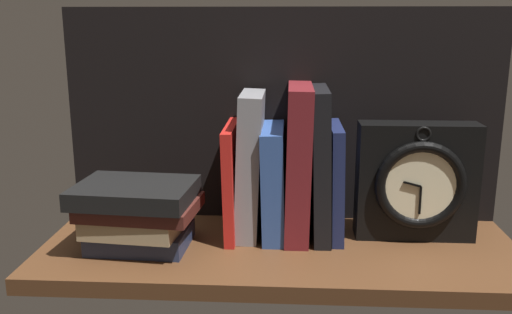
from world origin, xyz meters
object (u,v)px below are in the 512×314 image
at_px(book_red_requiem, 232,180).
at_px(framed_clock, 417,182).
at_px(book_navy_bierce, 335,181).
at_px(book_stack_side, 138,213).
at_px(book_gray_chess, 250,165).
at_px(book_maroon_dawkins, 298,162).
at_px(book_black_skeptic, 320,163).
at_px(book_blue_modern, 274,181).

distance_m(book_red_requiem, framed_clock, 0.30).
height_order(book_navy_bierce, book_stack_side, book_navy_bierce).
distance_m(book_red_requiem, book_gray_chess, 0.04).
distance_m(book_gray_chess, book_maroon_dawkins, 0.08).
relative_size(book_black_skeptic, book_stack_side, 1.27).
height_order(book_gray_chess, book_maroon_dawkins, book_maroon_dawkins).
height_order(book_maroon_dawkins, book_navy_bierce, book_maroon_dawkins).
distance_m(book_maroon_dawkins, book_navy_bierce, 0.07).
xyz_separation_m(book_black_skeptic, framed_clock, (0.16, -0.01, -0.03)).
distance_m(book_blue_modern, book_black_skeptic, 0.08).
relative_size(book_red_requiem, book_gray_chess, 0.78).
height_order(book_blue_modern, framed_clock, framed_clock).
distance_m(book_black_skeptic, book_navy_bierce, 0.04).
height_order(book_blue_modern, book_stack_side, book_blue_modern).
bearing_deg(book_gray_chess, book_blue_modern, 0.00).
distance_m(book_maroon_dawkins, framed_clock, 0.19).
xyz_separation_m(book_red_requiem, framed_clock, (0.30, -0.01, 0.00)).
height_order(book_maroon_dawkins, book_stack_side, book_maroon_dawkins).
height_order(book_blue_modern, book_black_skeptic, book_black_skeptic).
bearing_deg(book_gray_chess, book_stack_side, -156.17).
bearing_deg(framed_clock, book_gray_chess, 178.31).
height_order(book_red_requiem, book_gray_chess, book_gray_chess).
height_order(book_red_requiem, book_navy_bierce, book_navy_bierce).
bearing_deg(book_stack_side, book_blue_modern, 19.74).
bearing_deg(framed_clock, book_stack_side, -171.36).
bearing_deg(book_navy_bierce, book_black_skeptic, -180.00).
relative_size(book_gray_chess, book_stack_side, 1.22).
bearing_deg(book_black_skeptic, book_gray_chess, 180.00).
distance_m(book_black_skeptic, book_stack_side, 0.30).
bearing_deg(book_stack_side, book_red_requiem, 28.15).
relative_size(book_gray_chess, book_black_skeptic, 0.96).
distance_m(book_gray_chess, book_navy_bierce, 0.14).
relative_size(book_navy_bierce, framed_clock, 0.97).
bearing_deg(book_maroon_dawkins, book_black_skeptic, -0.00).
distance_m(book_red_requiem, book_black_skeptic, 0.15).
bearing_deg(book_blue_modern, book_red_requiem, -180.00).
relative_size(book_blue_modern, book_stack_side, 0.94).
xyz_separation_m(book_red_requiem, book_maroon_dawkins, (0.11, 0.00, 0.03)).
distance_m(book_red_requiem, book_navy_bierce, 0.17).
height_order(book_blue_modern, book_maroon_dawkins, book_maroon_dawkins).
bearing_deg(book_red_requiem, framed_clock, -1.53).
relative_size(book_maroon_dawkins, book_black_skeptic, 1.01).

